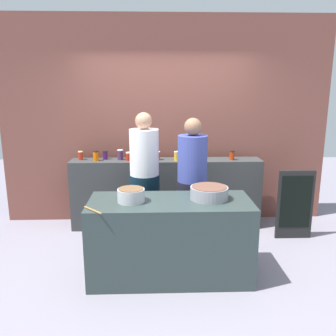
% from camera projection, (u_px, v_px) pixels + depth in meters
% --- Properties ---
extents(ground, '(12.00, 12.00, 0.00)m').
position_uv_depth(ground, '(169.00, 262.00, 4.16)').
color(ground, gray).
extents(storefront_wall, '(4.80, 0.12, 3.00)m').
position_uv_depth(storefront_wall, '(165.00, 121.00, 5.23)').
color(storefront_wall, brown).
rests_on(storefront_wall, ground).
extents(display_shelf, '(2.70, 0.36, 0.99)m').
position_uv_depth(display_shelf, '(166.00, 193.00, 5.12)').
color(display_shelf, '#343737').
rests_on(display_shelf, ground).
extents(prep_table, '(1.70, 0.70, 0.85)m').
position_uv_depth(prep_table, '(170.00, 239.00, 3.77)').
color(prep_table, '#2D3B39').
rests_on(prep_table, ground).
extents(preserve_jar_0, '(0.07, 0.07, 0.12)m').
position_uv_depth(preserve_jar_0, '(81.00, 155.00, 4.99)').
color(preserve_jar_0, '#B12919').
rests_on(preserve_jar_0, display_shelf).
extents(preserve_jar_1, '(0.08, 0.08, 0.14)m').
position_uv_depth(preserve_jar_1, '(96.00, 156.00, 4.93)').
color(preserve_jar_1, '#E45C05').
rests_on(preserve_jar_1, display_shelf).
extents(preserve_jar_2, '(0.07, 0.07, 0.12)m').
position_uv_depth(preserve_jar_2, '(105.00, 155.00, 5.02)').
color(preserve_jar_2, '#441556').
rests_on(preserve_jar_2, display_shelf).
extents(preserve_jar_3, '(0.08, 0.08, 0.14)m').
position_uv_depth(preserve_jar_3, '(120.00, 155.00, 4.99)').
color(preserve_jar_3, '#442A50').
rests_on(preserve_jar_3, display_shelf).
extents(preserve_jar_4, '(0.08, 0.08, 0.12)m').
position_uv_depth(preserve_jar_4, '(129.00, 156.00, 4.94)').
color(preserve_jar_4, '#B32011').
rests_on(preserve_jar_4, display_shelf).
extents(preserve_jar_5, '(0.08, 0.08, 0.12)m').
position_uv_depth(preserve_jar_5, '(138.00, 156.00, 4.94)').
color(preserve_jar_5, yellow).
rests_on(preserve_jar_5, display_shelf).
extents(preserve_jar_6, '(0.09, 0.09, 0.12)m').
position_uv_depth(preserve_jar_6, '(157.00, 156.00, 4.98)').
color(preserve_jar_6, '#B53B28').
rests_on(preserve_jar_6, display_shelf).
extents(preserve_jar_7, '(0.08, 0.08, 0.13)m').
position_uv_depth(preserve_jar_7, '(177.00, 156.00, 4.93)').
color(preserve_jar_7, gold).
rests_on(preserve_jar_7, display_shelf).
extents(preserve_jar_8, '(0.09, 0.09, 0.14)m').
position_uv_depth(preserve_jar_8, '(192.00, 155.00, 4.97)').
color(preserve_jar_8, '#5F8D1D').
rests_on(preserve_jar_8, display_shelf).
extents(preserve_jar_9, '(0.07, 0.07, 0.13)m').
position_uv_depth(preserve_jar_9, '(232.00, 155.00, 4.98)').
color(preserve_jar_9, '#AE2E0D').
rests_on(preserve_jar_9, display_shelf).
extents(cooking_pot_left, '(0.28, 0.28, 0.14)m').
position_uv_depth(cooking_pot_left, '(131.00, 195.00, 3.63)').
color(cooking_pot_left, '#B7B7BC').
rests_on(cooking_pot_left, prep_table).
extents(cooking_pot_center, '(0.40, 0.40, 0.14)m').
position_uv_depth(cooking_pot_center, '(209.00, 193.00, 3.71)').
color(cooking_pot_center, gray).
rests_on(cooking_pot_center, prep_table).
extents(wooden_spoon, '(0.20, 0.21, 0.02)m').
position_uv_depth(wooden_spoon, '(93.00, 210.00, 3.37)').
color(wooden_spoon, '#9E703D').
rests_on(wooden_spoon, prep_table).
extents(cook_with_tongs, '(0.38, 0.38, 1.71)m').
position_uv_depth(cook_with_tongs, '(145.00, 187.00, 4.47)').
color(cook_with_tongs, black).
rests_on(cook_with_tongs, ground).
extents(cook_in_cap, '(0.37, 0.37, 1.65)m').
position_uv_depth(cook_in_cap, '(192.00, 193.00, 4.30)').
color(cook_in_cap, black).
rests_on(cook_in_cap, ground).
extents(chalkboard_sign, '(0.48, 0.05, 0.94)m').
position_uv_depth(chalkboard_sign, '(295.00, 205.00, 4.70)').
color(chalkboard_sign, black).
rests_on(chalkboard_sign, ground).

